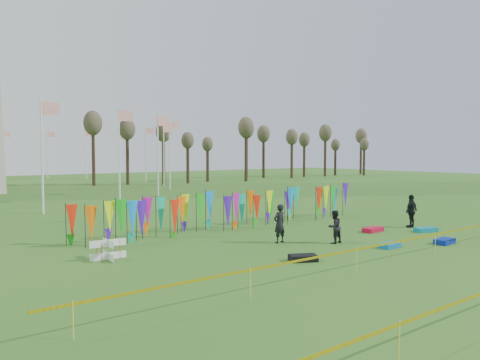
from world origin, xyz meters
TOP-DOWN VIEW (x-y plane):
  - ground at (0.00, 0.00)m, footprint 160.00×160.00m
  - banner_row at (0.28, 7.84)m, footprint 18.64×0.64m
  - caution_tape_near at (-0.22, -2.47)m, footprint 26.00×0.02m
  - tree_line at (32.00, 44.00)m, footprint 53.92×1.92m
  - box_kite at (-8.41, 4.72)m, footprint 0.74×0.74m
  - person_left at (-0.66, 3.23)m, footprint 0.70×0.54m
  - person_mid at (1.33, 1.61)m, footprint 0.76×0.48m
  - person_right at (8.38, 2.13)m, footprint 1.15×0.72m
  - kite_bag_turquoise at (2.55, -0.57)m, footprint 1.08×0.58m
  - kite_bag_blue at (5.35, -1.57)m, footprint 1.19×0.71m
  - kite_bag_red at (5.42, 2.51)m, footprint 1.33×0.71m
  - kite_bag_black at (-2.40, -0.10)m, footprint 1.24×1.04m
  - kite_bag_teal at (7.68, 0.79)m, footprint 1.31×0.91m

SIDE VIEW (x-z plane):
  - ground at x=0.00m, z-range 0.00..0.00m
  - kite_bag_turquoise at x=2.55m, z-range 0.00..0.21m
  - kite_bag_teal at x=7.68m, z-range 0.00..0.23m
  - kite_bag_red at x=5.42m, z-range 0.00..0.23m
  - kite_bag_blue at x=5.35m, z-range 0.00..0.24m
  - kite_bag_black at x=-2.40m, z-range 0.00..0.25m
  - box_kite at x=-8.41m, z-range 0.00..0.82m
  - person_mid at x=1.33m, z-range 0.00..1.55m
  - caution_tape_near at x=-0.22m, z-range 0.33..1.23m
  - person_left at x=-0.66m, z-range 0.00..1.83m
  - person_right at x=8.38m, z-range 0.00..1.87m
  - banner_row at x=0.28m, z-range 0.16..2.23m
  - tree_line at x=32.00m, z-range 2.25..10.09m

